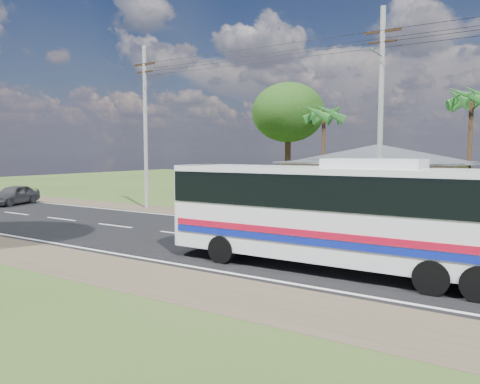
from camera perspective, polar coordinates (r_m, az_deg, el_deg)
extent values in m
plane|color=#2D4C1B|center=(20.02, 2.70, -6.39)|extent=(120.00, 120.00, 0.00)
cube|color=black|center=(20.02, 2.70, -6.37)|extent=(120.00, 10.00, 0.02)
cube|color=brown|center=(25.76, 10.00, -3.89)|extent=(120.00, 3.00, 0.01)
cube|color=brown|center=(14.91, -10.18, -10.43)|extent=(120.00, 3.00, 0.01)
cube|color=silver|center=(24.13, 8.33, -4.42)|extent=(120.00, 0.15, 0.01)
cube|color=silver|center=(16.22, -5.79, -9.04)|extent=(120.00, 0.15, 0.01)
cube|color=silver|center=(20.01, 2.70, -6.32)|extent=(120.00, 0.15, 0.01)
cube|color=tan|center=(31.34, 16.37, 0.49)|extent=(10.00, 8.00, 3.20)
cube|color=#4C4F54|center=(31.26, 16.44, 3.51)|extent=(10.60, 8.60, 0.10)
pyramid|color=#4C4F54|center=(31.26, 16.49, 5.61)|extent=(12.40, 10.00, 1.20)
cube|color=black|center=(28.62, 8.30, 0.43)|extent=(1.20, 0.08, 1.20)
cube|color=black|center=(27.51, 13.99, 0.15)|extent=(1.20, 0.08, 1.20)
cube|color=black|center=(26.70, 20.09, -0.15)|extent=(1.20, 0.08, 1.20)
cylinder|color=#9E9E99|center=(32.80, -11.45, 7.60)|extent=(0.26, 0.26, 11.00)
cube|color=#372014|center=(33.28, -11.59, 15.02)|extent=(1.80, 0.12, 0.12)
cube|color=#372014|center=(33.19, -11.57, 14.17)|extent=(1.40, 0.10, 0.10)
cylinder|color=#9E9E99|center=(24.50, 16.74, 8.41)|extent=(0.26, 0.26, 11.00)
cube|color=#372014|center=(25.14, 17.00, 18.23)|extent=(1.80, 0.12, 0.12)
cube|color=#372014|center=(25.03, 16.97, 17.12)|extent=(1.40, 0.10, 0.10)
cylinder|color=gray|center=(23.95, 16.24, 15.99)|extent=(0.08, 2.00, 0.08)
cube|color=gray|center=(23.01, 15.50, 16.47)|extent=(0.50, 0.18, 0.12)
cylinder|color=black|center=(28.35, 0.56, 16.49)|extent=(16.00, 0.02, 0.02)
cylinder|color=#47301E|center=(32.70, 26.18, 4.13)|extent=(0.28, 0.28, 7.50)
cylinder|color=#47301E|center=(35.77, 10.11, 4.20)|extent=(0.28, 0.28, 7.00)
cylinder|color=#47301E|center=(39.28, 5.84, 3.55)|extent=(0.50, 0.50, 5.95)
ellipsoid|color=#17360E|center=(39.40, 5.89, 9.63)|extent=(6.00, 6.00, 4.92)
cube|color=silver|center=(15.61, 12.36, -2.55)|extent=(11.95, 2.67, 2.98)
cube|color=black|center=(15.53, 12.41, 0.18)|extent=(12.00, 2.73, 1.09)
cube|color=black|center=(18.41, -5.34, -0.07)|extent=(0.16, 2.28, 1.79)
cube|color=#AC0A25|center=(14.52, 10.64, -5.26)|extent=(11.71, 0.23, 0.22)
cube|color=navy|center=(14.57, 10.62, -6.22)|extent=(11.71, 0.23, 0.22)
cube|color=silver|center=(15.18, 16.01, 3.37)|extent=(3.00, 1.64, 0.30)
cylinder|color=black|center=(16.62, -2.21, -7.01)|extent=(1.00, 0.36, 0.99)
cylinder|color=black|center=(18.52, 1.78, -5.76)|extent=(1.00, 0.36, 0.99)
cylinder|color=black|center=(14.06, 22.30, -9.62)|extent=(1.00, 0.36, 0.99)
cylinder|color=black|center=(16.25, 23.67, -7.71)|extent=(1.00, 0.36, 0.99)
cylinder|color=black|center=(13.92, 27.21, -9.94)|extent=(1.00, 0.36, 0.99)
imported|color=black|center=(24.57, 10.27, -3.29)|extent=(1.77, 0.90, 0.89)
imported|color=#2F2F32|center=(38.45, -25.86, -0.31)|extent=(3.03, 4.60, 1.46)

